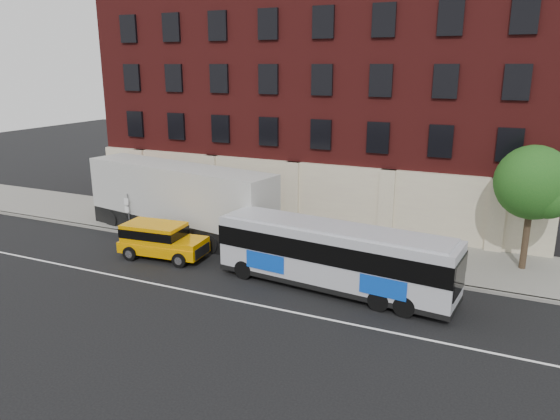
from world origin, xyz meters
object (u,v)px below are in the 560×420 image
at_px(yellow_suv, 160,238).
at_px(shipping_container, 179,202).
at_px(city_bus, 334,255).
at_px(street_tree, 534,185).
at_px(sign_pole, 128,211).

distance_m(yellow_suv, shipping_container, 3.92).
bearing_deg(city_bus, street_tree, 37.23).
relative_size(sign_pole, street_tree, 0.40).
bearing_deg(yellow_suv, street_tree, 18.49).
bearing_deg(yellow_suv, shipping_container, 108.22).
xyz_separation_m(city_bus, yellow_suv, (-9.81, 0.11, -0.62)).
height_order(sign_pole, city_bus, city_bus).
bearing_deg(city_bus, shipping_container, 161.40).
bearing_deg(street_tree, city_bus, -142.77).
height_order(street_tree, city_bus, street_tree).
bearing_deg(shipping_container, yellow_suv, -71.78).
height_order(city_bus, shipping_container, shipping_container).
distance_m(sign_pole, street_tree, 22.49).
xyz_separation_m(sign_pole, yellow_suv, (4.27, -2.60, -0.38)).
distance_m(sign_pole, city_bus, 14.34).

